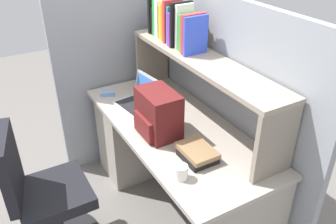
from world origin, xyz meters
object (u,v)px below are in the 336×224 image
(backpack, at_px, (158,114))
(office_chair, at_px, (46,203))
(laptop, at_px, (140,100))
(paper_cup, at_px, (181,172))
(computer_mouse, at_px, (108,93))

(backpack, relative_size, office_chair, 0.32)
(laptop, height_order, office_chair, laptop)
(backpack, relative_size, paper_cup, 3.63)
(computer_mouse, bearing_deg, laptop, 50.60)
(laptop, distance_m, computer_mouse, 0.32)
(backpack, xyz_separation_m, computer_mouse, (-0.67, -0.09, -0.13))
(backpack, height_order, paper_cup, backpack)
(computer_mouse, bearing_deg, office_chair, -27.03)
(laptop, bearing_deg, office_chair, -70.73)
(laptop, bearing_deg, backpack, -8.63)
(laptop, height_order, paper_cup, laptop)
(paper_cup, distance_m, office_chair, 0.94)
(backpack, bearing_deg, laptop, 171.37)
(office_chair, bearing_deg, backpack, -85.16)
(computer_mouse, relative_size, paper_cup, 1.26)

